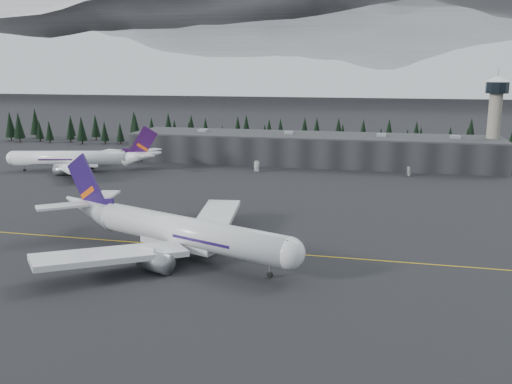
% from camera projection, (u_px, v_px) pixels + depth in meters
% --- Properties ---
extents(ground, '(1400.00, 1400.00, 0.00)m').
position_uv_depth(ground, '(236.00, 247.00, 133.61)').
color(ground, black).
rests_on(ground, ground).
extents(taxiline, '(400.00, 0.40, 0.02)m').
position_uv_depth(taxiline, '(234.00, 250.00, 131.71)').
color(taxiline, gold).
rests_on(taxiline, ground).
extents(terminal, '(160.00, 30.00, 12.60)m').
position_uv_depth(terminal, '(311.00, 149.00, 251.08)').
color(terminal, black).
rests_on(terminal, ground).
extents(control_tower, '(10.00, 10.00, 37.70)m').
position_uv_depth(control_tower, '(495.00, 112.00, 233.30)').
color(control_tower, gray).
rests_on(control_tower, ground).
extents(treeline, '(360.00, 20.00, 15.00)m').
position_uv_depth(treeline, '(321.00, 136.00, 285.99)').
color(treeline, black).
rests_on(treeline, ground).
extents(mountain_ridge, '(4400.00, 900.00, 420.00)m').
position_uv_depth(mountain_ridge, '(375.00, 90.00, 1084.05)').
color(mountain_ridge, white).
rests_on(mountain_ridge, ground).
extents(jet_main, '(67.79, 60.59, 20.64)m').
position_uv_depth(jet_main, '(169.00, 229.00, 127.69)').
color(jet_main, silver).
rests_on(jet_main, ground).
extents(jet_parked, '(62.10, 56.63, 18.58)m').
position_uv_depth(jet_parked, '(83.00, 158.00, 230.88)').
color(jet_parked, white).
rests_on(jet_parked, ground).
extents(gse_vehicle_a, '(2.85, 4.95, 1.30)m').
position_uv_depth(gse_vehicle_a, '(257.00, 170.00, 229.91)').
color(gse_vehicle_a, white).
rests_on(gse_vehicle_a, ground).
extents(gse_vehicle_b, '(4.08, 3.52, 1.32)m').
position_uv_depth(gse_vehicle_b, '(409.00, 175.00, 220.94)').
color(gse_vehicle_b, '#BCBCBE').
rests_on(gse_vehicle_b, ground).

